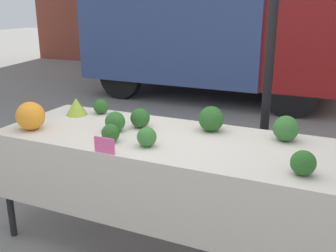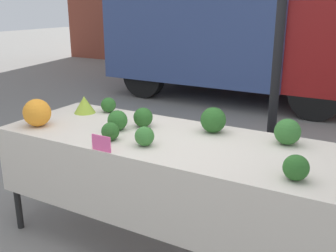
% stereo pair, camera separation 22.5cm
% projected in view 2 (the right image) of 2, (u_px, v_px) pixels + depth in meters
% --- Properties ---
extents(ground_plane, '(40.00, 40.00, 0.00)m').
position_uv_depth(ground_plane, '(168.00, 244.00, 2.93)').
color(ground_plane, gray).
extents(tent_pole, '(0.07, 0.07, 2.74)m').
position_uv_depth(tent_pole, '(278.00, 53.00, 2.90)').
color(tent_pole, black).
rests_on(tent_pole, ground_plane).
extents(parked_truck, '(4.59, 2.15, 2.30)m').
position_uv_depth(parked_truck, '(232.00, 30.00, 7.19)').
color(parked_truck, '#384C84').
rests_on(parked_truck, ground_plane).
extents(market_table, '(2.40, 0.88, 0.84)m').
position_uv_depth(market_table, '(163.00, 153.00, 2.65)').
color(market_table, beige).
rests_on(market_table, ground_plane).
extents(orange_cauliflower, '(0.20, 0.20, 0.20)m').
position_uv_depth(orange_cauliflower, '(37.00, 113.00, 2.89)').
color(orange_cauliflower, orange).
rests_on(orange_cauliflower, market_table).
extents(romanesco_head, '(0.18, 0.18, 0.14)m').
position_uv_depth(romanesco_head, '(84.00, 105.00, 3.25)').
color(romanesco_head, '#93B238').
rests_on(romanesco_head, market_table).
extents(broccoli_head_0, '(0.17, 0.17, 0.17)m').
position_uv_depth(broccoli_head_0, '(287.00, 132.00, 2.52)').
color(broccoli_head_0, '#336B2D').
rests_on(broccoli_head_0, market_table).
extents(broccoli_head_1, '(0.14, 0.14, 0.14)m').
position_uv_depth(broccoli_head_1, '(143.00, 117.00, 2.88)').
color(broccoli_head_1, '#285B23').
rests_on(broccoli_head_1, market_table).
extents(broccoli_head_2, '(0.18, 0.18, 0.18)m').
position_uv_depth(broccoli_head_2, '(213.00, 120.00, 2.75)').
color(broccoli_head_2, '#285B23').
rests_on(broccoli_head_2, market_table).
extents(broccoli_head_3, '(0.14, 0.14, 0.14)m').
position_uv_depth(broccoli_head_3, '(118.00, 120.00, 2.81)').
color(broccoli_head_3, '#2D6628').
rests_on(broccoli_head_3, market_table).
extents(broccoli_head_4, '(0.13, 0.13, 0.13)m').
position_uv_depth(broccoli_head_4, '(145.00, 136.00, 2.50)').
color(broccoli_head_4, '#387533').
rests_on(broccoli_head_4, market_table).
extents(broccoli_head_5, '(0.12, 0.12, 0.12)m').
position_uv_depth(broccoli_head_5, '(110.00, 131.00, 2.60)').
color(broccoli_head_5, '#285B23').
rests_on(broccoli_head_5, market_table).
extents(broccoli_head_6, '(0.14, 0.14, 0.14)m').
position_uv_depth(broccoli_head_6, '(296.00, 168.00, 2.01)').
color(broccoli_head_6, '#285B23').
rests_on(broccoli_head_6, market_table).
extents(broccoli_head_7, '(0.13, 0.13, 0.13)m').
position_uv_depth(broccoli_head_7, '(108.00, 105.00, 3.27)').
color(broccoli_head_7, '#285B23').
rests_on(broccoli_head_7, market_table).
extents(price_sign, '(0.14, 0.01, 0.10)m').
position_uv_depth(price_sign, '(101.00, 143.00, 2.41)').
color(price_sign, '#F45B9E').
rests_on(price_sign, market_table).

